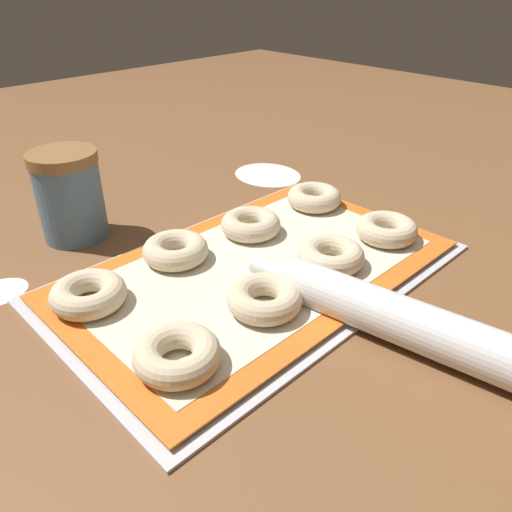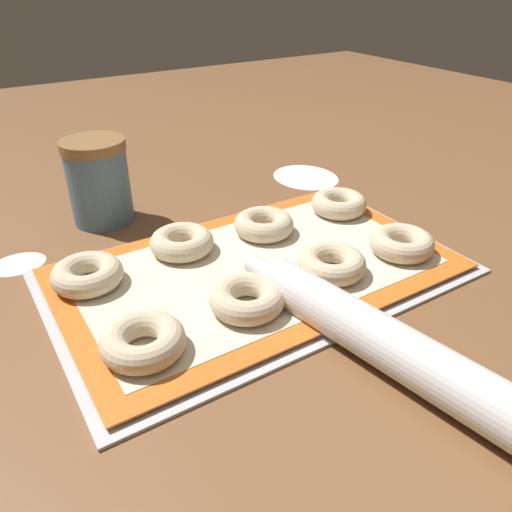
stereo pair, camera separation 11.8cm
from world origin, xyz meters
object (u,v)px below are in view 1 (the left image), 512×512
(baking_tray, at_px, (256,270))
(bagel_front_mid_right, at_px, (331,255))
(bagel_front_far_right, at_px, (387,229))
(flour_canister, at_px, (70,195))
(rolling_pin, at_px, (433,332))
(bagel_back_mid_right, at_px, (251,224))
(bagel_back_far_right, at_px, (314,197))
(bagel_front_far_left, at_px, (177,354))
(bagel_back_far_left, at_px, (88,294))
(bagel_back_mid_left, at_px, (176,250))
(bagel_front_mid_left, at_px, (264,298))

(baking_tray, bearing_deg, bagel_front_mid_right, -43.27)
(bagel_front_far_right, xyz_separation_m, flour_canister, (-0.31, 0.34, 0.04))
(flour_canister, height_order, rolling_pin, flour_canister)
(bagel_back_mid_right, distance_m, flour_canister, 0.27)
(baking_tray, height_order, bagel_front_far_right, bagel_front_far_right)
(bagel_front_far_right, distance_m, bagel_back_far_right, 0.15)
(bagel_back_mid_right, relative_size, bagel_back_far_right, 1.00)
(bagel_front_far_left, bearing_deg, baking_tray, 23.45)
(bagel_front_mid_right, height_order, bagel_back_far_left, same)
(baking_tray, distance_m, bagel_front_far_right, 0.21)
(baking_tray, xyz_separation_m, bagel_back_mid_left, (-0.07, 0.09, 0.02))
(rolling_pin, bearing_deg, bagel_back_mid_left, 104.88)
(baking_tray, height_order, flour_canister, flour_canister)
(bagel_back_mid_left, bearing_deg, bagel_front_far_left, -126.01)
(bagel_front_mid_right, bearing_deg, bagel_back_mid_left, 131.77)
(bagel_front_mid_right, distance_m, bagel_back_mid_right, 0.14)
(bagel_front_mid_right, bearing_deg, baking_tray, 136.73)
(bagel_front_mid_left, relative_size, bagel_back_far_left, 1.00)
(bagel_front_mid_right, height_order, bagel_back_mid_left, same)
(bagel_back_mid_right, relative_size, flour_canister, 0.67)
(bagel_front_far_left, distance_m, bagel_back_far_left, 0.16)
(bagel_back_far_right, bearing_deg, rolling_pin, -120.06)
(rolling_pin, bearing_deg, bagel_front_mid_left, 115.99)
(bagel_front_mid_right, relative_size, bagel_back_mid_left, 1.00)
(bagel_front_far_left, relative_size, bagel_back_mid_right, 1.00)
(baking_tray, distance_m, rolling_pin, 0.24)
(baking_tray, bearing_deg, rolling_pin, -85.00)
(baking_tray, xyz_separation_m, bagel_front_far_left, (-0.19, -0.08, 0.02))
(bagel_back_far_right, bearing_deg, baking_tray, -161.20)
(bagel_front_far_right, bearing_deg, bagel_front_far_left, -179.39)
(rolling_pin, bearing_deg, flour_canister, 105.67)
(bagel_front_mid_right, relative_size, bagel_back_far_left, 1.00)
(bagel_front_far_left, xyz_separation_m, bagel_front_mid_right, (0.26, 0.01, 0.00))
(bagel_front_mid_left, xyz_separation_m, rolling_pin, (0.08, -0.17, 0.00))
(bagel_front_mid_right, height_order, bagel_front_far_right, same)
(rolling_pin, bearing_deg, bagel_front_mid_right, 73.66)
(bagel_front_far_left, bearing_deg, flour_canister, 78.86)
(bagel_front_far_left, distance_m, bagel_back_mid_right, 0.29)
(bagel_front_mid_right, xyz_separation_m, rolling_pin, (-0.05, -0.17, 0.00))
(bagel_back_far_left, bearing_deg, bagel_back_mid_right, -0.70)
(bagel_back_mid_left, xyz_separation_m, flour_canister, (-0.05, 0.18, 0.04))
(bagel_front_mid_left, distance_m, bagel_back_far_left, 0.21)
(bagel_front_mid_left, bearing_deg, rolling_pin, -64.01)
(bagel_front_far_left, relative_size, bagel_back_far_right, 1.00)
(bagel_back_mid_left, distance_m, rolling_pin, 0.34)
(bagel_front_far_right, bearing_deg, bagel_back_mid_right, 130.86)
(bagel_back_far_right, bearing_deg, bagel_front_mid_right, -133.33)
(bagel_back_mid_right, bearing_deg, baking_tray, -129.56)
(bagel_front_far_right, distance_m, flour_canister, 0.46)
(bagel_front_far_right, bearing_deg, baking_tray, 157.49)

